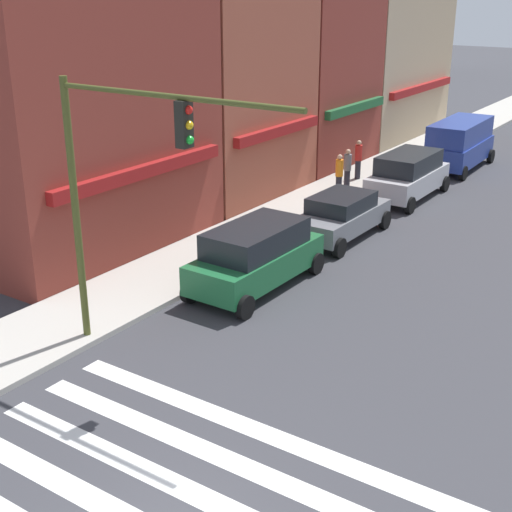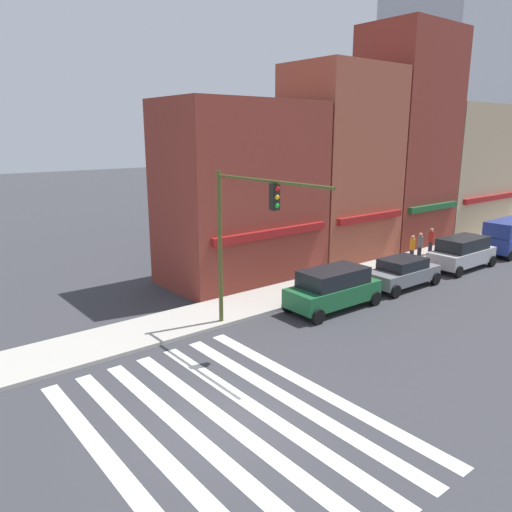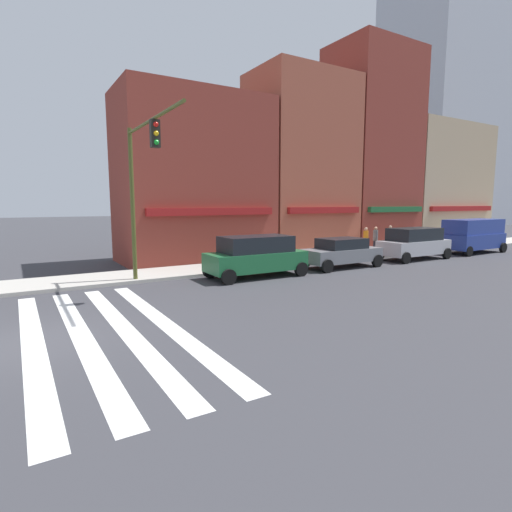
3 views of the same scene
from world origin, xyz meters
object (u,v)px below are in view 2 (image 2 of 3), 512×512
van_blue (511,235)px  pedestrian_red_jacket (431,241)px  pedestrian_grey_coat (420,246)px  traffic_signal (242,225)px  suv_silver (462,252)px  pedestrian_orange_vest (412,249)px  sedan_grey (402,272)px  suv_green (333,288)px

van_blue → pedestrian_red_jacket: 5.82m
van_blue → pedestrian_grey_coat: 7.40m
traffic_signal → suv_silver: (16.58, -0.19, -3.56)m
pedestrian_red_jacket → pedestrian_orange_vest: size_ratio=1.00×
sedan_grey → suv_silver: size_ratio=0.94×
sedan_grey → pedestrian_orange_vest: (4.27, 2.33, 0.23)m
van_blue → pedestrian_orange_vest: 8.37m
suv_silver → pedestrian_red_jacket: 3.20m
suv_green → pedestrian_orange_vest: bearing=14.5°
suv_green → van_blue: van_blue is taller
traffic_signal → suv_silver: size_ratio=1.40×
suv_silver → van_blue: size_ratio=0.93×
traffic_signal → pedestrian_red_jacket: traffic_signal is taller
pedestrian_orange_vest → pedestrian_grey_coat: bearing=-0.3°
traffic_signal → van_blue: 23.11m
suv_green → sedan_grey: 5.40m
suv_silver → pedestrian_grey_coat: 2.58m
pedestrian_orange_vest → traffic_signal: bearing=179.3°
traffic_signal → van_blue: size_ratio=1.31×
traffic_signal → pedestrian_grey_coat: 16.46m
van_blue → pedestrian_orange_vest: (-8.03, 2.33, -0.21)m
traffic_signal → sedan_grey: (10.57, -0.19, -3.75)m
suv_green → pedestrian_orange_vest: size_ratio=2.67×
traffic_signal → pedestrian_red_jacket: (17.85, 2.75, -3.52)m
suv_green → pedestrian_grey_coat: 11.02m
suv_green → van_blue: bearing=0.9°
pedestrian_red_jacket → pedestrian_orange_vest: (-3.01, -0.61, 0.00)m
suv_green → suv_silver: size_ratio=1.01×
traffic_signal → van_blue: (22.88, -0.19, -3.30)m
pedestrian_red_jacket → pedestrian_grey_coat: bearing=138.1°
sedan_grey → pedestrian_red_jacket: bearing=22.7°
van_blue → pedestrian_red_jacket: bearing=148.4°
traffic_signal → pedestrian_red_jacket: size_ratio=3.72×
pedestrian_red_jacket → suv_green: bearing=138.3°
suv_silver → pedestrian_orange_vest: bearing=126.6°
traffic_signal → pedestrian_grey_coat: traffic_signal is taller
van_blue → traffic_signal: bearing=178.2°
suv_silver → traffic_signal: bearing=179.3°
suv_green → pedestrian_grey_coat: size_ratio=2.67×
sedan_grey → pedestrian_red_jacket: 7.85m
pedestrian_red_jacket → pedestrian_orange_vest: same height
suv_silver → sedan_grey: bearing=180.0°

